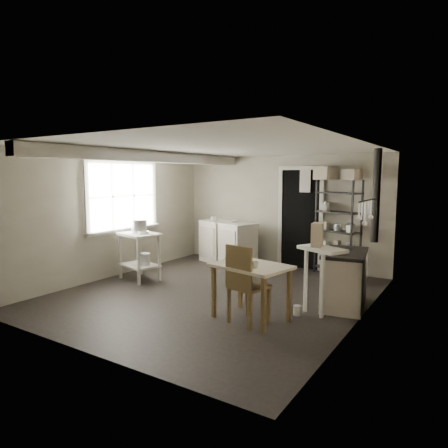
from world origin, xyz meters
The scene contains 31 objects.
floor centered at (0.00, 0.00, 0.00)m, with size 5.00×5.00×0.00m, color black.
ceiling centered at (0.00, 0.00, 2.30)m, with size 5.00×5.00×0.00m, color silver.
wall_back centered at (0.00, 2.50, 1.15)m, with size 4.50×0.02×2.30m, color #ABA592.
wall_front centered at (0.00, -2.50, 1.15)m, with size 4.50×0.02×2.30m, color #ABA592.
wall_left centered at (-2.25, 0.00, 1.15)m, with size 0.02×5.00×2.30m, color #ABA592.
wall_right centered at (2.25, 0.00, 1.15)m, with size 0.02×5.00×2.30m, color #ABA592.
window centered at (-2.22, 0.20, 1.50)m, with size 0.12×1.76×1.28m, color beige, non-canonical shape.
doorway centered at (0.45, 2.47, 1.00)m, with size 0.96×0.10×2.08m, color beige, non-canonical shape.
ceiling_beam centered at (-1.20, 0.00, 2.20)m, with size 0.18×5.00×0.18m, color beige, non-canonical shape.
wallpaper_panel centered at (2.24, 0.00, 1.15)m, with size 0.01×5.00×2.30m, color beige, non-canonical shape.
utensil_rail centered at (2.19, 0.60, 1.55)m, with size 0.06×1.20×0.44m, color silver, non-canonical shape.
prep_table centered at (-1.65, 0.03, 0.40)m, with size 0.75×0.53×0.86m, color beige, non-canonical shape.
stockpot centered at (-1.71, 0.10, 0.94)m, with size 0.28×0.28×0.30m, color silver.
saucepan centered at (-1.51, 0.01, 0.85)m, with size 0.19×0.19×0.11m, color silver.
bucket centered at (-1.54, 0.05, 0.39)m, with size 0.20×0.20×0.22m, color silver.
base_cabinets centered at (-1.01, 2.02, 0.46)m, with size 1.38×0.59×0.91m, color beige, non-canonical shape.
mixing_bowl centered at (-0.86, 2.00, 0.95)m, with size 0.25×0.25×0.06m, color silver.
counter_cup centered at (-1.30, 1.92, 0.97)m, with size 0.14×0.14×0.11m, color silver.
shelf_rack centered at (1.27, 2.31, 0.95)m, with size 0.86×0.33×1.81m, color black, non-canonical shape.
shelf_jar centered at (1.02, 2.30, 1.37)m, with size 0.09×0.09×0.19m, color silver.
storage_box_a centered at (1.02, 2.25, 2.01)m, with size 0.35×0.30×0.24m, color beige.
storage_box_b centered at (1.50, 2.26, 1.99)m, with size 0.29×0.27×0.19m, color beige.
stove centered at (1.92, 0.53, 0.44)m, with size 0.56×1.02×0.80m, color beige, non-canonical shape.
stovepipe centered at (2.21, 0.98, 1.59)m, with size 0.10×0.10×1.32m, color black, non-canonical shape.
side_ledge centered at (1.79, -0.12, 0.43)m, with size 0.62×0.33×0.95m, color beige, non-canonical shape.
oats_box centered at (1.71, -0.11, 1.01)m, with size 0.13×0.21×0.32m, color beige.
work_table centered at (1.04, -0.67, 0.38)m, with size 0.97×0.68×0.73m, color beige, non-canonical shape.
table_cup centered at (1.18, -0.83, 0.80)m, with size 0.09×0.09×0.09m, color silver.
chair centered at (1.07, -0.79, 0.48)m, with size 0.42×0.44×1.02m, color brown, non-canonical shape.
flour_sack centered at (1.44, 1.77, 0.24)m, with size 0.43×0.36×0.51m, color beige.
floor_crock centered at (1.50, -0.20, 0.07)m, with size 0.11×0.11×0.13m, color silver.
Camera 1 is at (3.47, -5.14, 1.88)m, focal length 32.00 mm.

